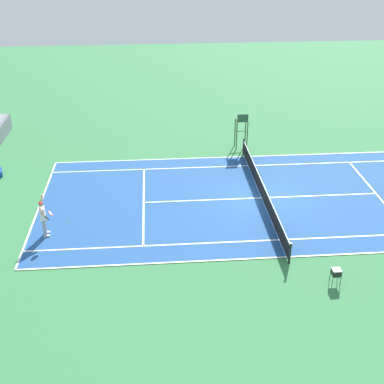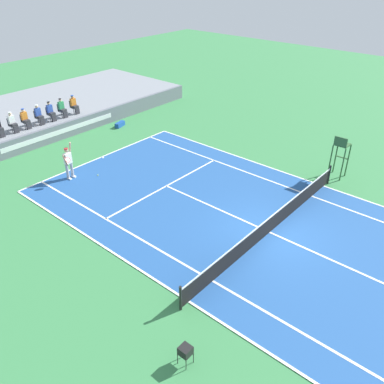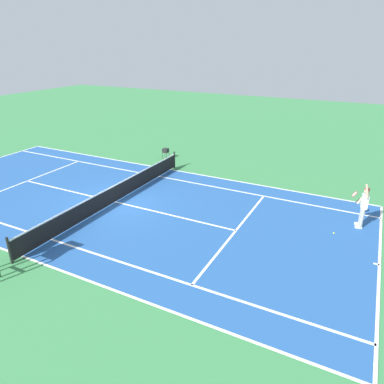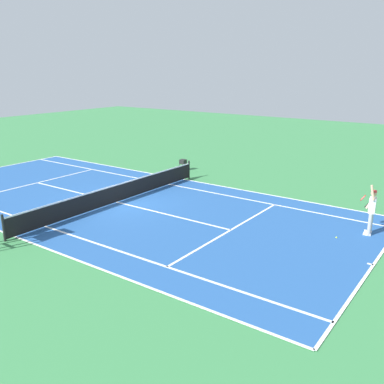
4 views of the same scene
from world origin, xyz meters
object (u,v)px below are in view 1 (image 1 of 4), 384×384
tennis_ball (69,221)px  umpire_chair (242,126)px  ball_hopper (336,272)px  tennis_player (43,218)px

tennis_ball → umpire_chair: 13.40m
umpire_chair → ball_hopper: bearing=-173.9°
tennis_player → umpire_chair: 14.76m
tennis_player → umpire_chair: (9.77, -11.04, 0.56)m
tennis_player → ball_hopper: tennis_player is taller
tennis_ball → umpire_chair: bearing=-49.6°
tennis_player → umpire_chair: bearing=-48.5°
tennis_ball → ball_hopper: (-5.78, -11.69, 0.54)m
umpire_chair → ball_hopper: size_ratio=3.49×
tennis_player → umpire_chair: umpire_chair is taller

